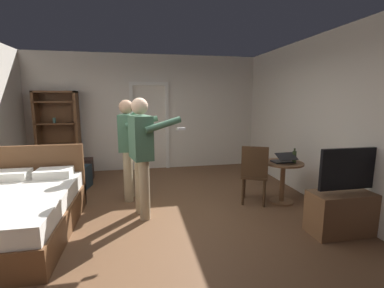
% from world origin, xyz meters
% --- Properties ---
extents(ground_plane, '(6.40, 6.40, 0.00)m').
position_xyz_m(ground_plane, '(0.00, 0.00, 0.00)').
color(ground_plane, brown).
extents(wall_back, '(5.68, 0.12, 2.78)m').
position_xyz_m(wall_back, '(0.00, 2.97, 1.39)').
color(wall_back, silver).
rests_on(wall_back, ground_plane).
extents(wall_right, '(0.12, 6.06, 2.78)m').
position_xyz_m(wall_right, '(2.78, 0.00, 1.39)').
color(wall_right, silver).
rests_on(wall_right, ground_plane).
extents(doorway_frame, '(0.93, 0.08, 2.13)m').
position_xyz_m(doorway_frame, '(0.06, 2.89, 1.22)').
color(doorway_frame, white).
rests_on(doorway_frame, ground_plane).
extents(bed, '(1.35, 2.04, 1.02)m').
position_xyz_m(bed, '(-1.79, -0.11, 0.30)').
color(bed, brown).
rests_on(bed, ground_plane).
extents(bookshelf, '(0.90, 0.32, 1.91)m').
position_xyz_m(bookshelf, '(-1.99, 2.74, 1.02)').
color(bookshelf, brown).
rests_on(bookshelf, ground_plane).
extents(tv_flatscreen, '(1.00, 0.40, 1.14)m').
position_xyz_m(tv_flatscreen, '(2.42, -0.90, 0.34)').
color(tv_flatscreen, brown).
rests_on(tv_flatscreen, ground_plane).
extents(side_table, '(0.65, 0.65, 0.70)m').
position_xyz_m(side_table, '(2.13, 0.22, 0.47)').
color(side_table, brown).
rests_on(side_table, ground_plane).
extents(laptop, '(0.33, 0.34, 0.17)m').
position_xyz_m(laptop, '(2.10, 0.17, 0.75)').
color(laptop, black).
rests_on(laptop, side_table).
extents(bottle_on_table, '(0.06, 0.06, 0.24)m').
position_xyz_m(bottle_on_table, '(2.27, 0.14, 0.80)').
color(bottle_on_table, '#2F3E1F').
rests_on(bottle_on_table, side_table).
extents(wooden_chair, '(0.56, 0.56, 0.99)m').
position_xyz_m(wooden_chair, '(1.63, 0.25, 0.54)').
color(wooden_chair, '#4C331E').
rests_on(wooden_chair, ground_plane).
extents(person_blue_shirt, '(0.81, 0.66, 1.76)m').
position_xyz_m(person_blue_shirt, '(-0.18, 0.15, 1.03)').
color(person_blue_shirt, tan).
rests_on(person_blue_shirt, ground_plane).
extents(person_striped_shirt, '(0.71, 0.56, 1.72)m').
position_xyz_m(person_striped_shirt, '(-0.40, 0.88, 0.99)').
color(person_striped_shirt, tan).
rests_on(person_striped_shirt, ground_plane).
extents(suitcase_dark, '(0.49, 0.34, 0.46)m').
position_xyz_m(suitcase_dark, '(-1.47, 2.22, 0.23)').
color(suitcase_dark, black).
rests_on(suitcase_dark, ground_plane).
extents(suitcase_small, '(0.52, 0.44, 0.44)m').
position_xyz_m(suitcase_small, '(-1.42, 1.70, 0.22)').
color(suitcase_small, '#1E2D38').
rests_on(suitcase_small, ground_plane).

